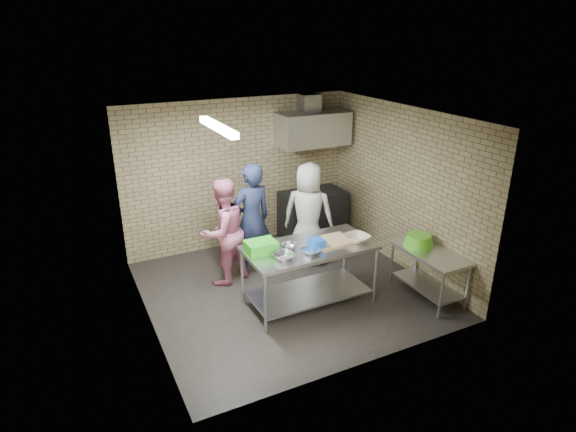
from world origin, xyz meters
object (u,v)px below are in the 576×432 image
object	(u,v)px
side_counter	(428,274)
stove	(312,214)
blue_tub	(316,244)
woman_white	(308,214)
green_basin	(419,240)
prep_table	(309,275)
bottle_red	(310,131)
green_crate	(261,247)
woman_pink	(223,232)
man_navy	(252,220)

from	to	relation	value
side_counter	stove	world-z (taller)	stove
blue_tub	woman_white	xyz separation A→B (m)	(0.60, 1.31, -0.11)
side_counter	green_basin	size ratio (longest dim) A/B	2.61
blue_tub	side_counter	bearing A→B (deg)	-17.64
blue_tub	woman_white	bearing A→B (deg)	65.63
prep_table	stove	bearing A→B (deg)	59.67
blue_tub	green_basin	bearing A→B (deg)	-9.53
stove	woman_white	distance (m)	1.18
side_counter	woman_white	xyz separation A→B (m)	(-1.05, 1.84, 0.51)
side_counter	bottle_red	distance (m)	3.44
prep_table	side_counter	distance (m)	1.81
stove	green_crate	distance (m)	2.85
side_counter	woman_pink	world-z (taller)	woman_pink
blue_tub	woman_white	distance (m)	1.45
prep_table	bottle_red	distance (m)	3.12
stove	green_basin	xyz separation A→B (m)	(0.43, -2.50, 0.38)
prep_table	man_navy	size ratio (longest dim) A/B	0.99
man_navy	stove	bearing A→B (deg)	-159.79
green_basin	man_navy	world-z (taller)	man_navy
side_counter	blue_tub	size ratio (longest dim) A/B	5.81
green_crate	blue_tub	size ratio (longest dim) A/B	2.00
bottle_red	woman_pink	size ratio (longest dim) A/B	0.11
woman_white	green_crate	bearing A→B (deg)	78.04
prep_table	green_crate	xyz separation A→B (m)	(-0.70, 0.12, 0.55)
stove	bottle_red	size ratio (longest dim) A/B	6.67
side_counter	man_navy	size ratio (longest dim) A/B	0.64
green_crate	woman_white	distance (m)	1.74
prep_table	woman_pink	xyz separation A→B (m)	(-0.88, 1.20, 0.39)
man_navy	woman_white	bearing A→B (deg)	169.40
blue_tub	green_crate	bearing A→B (deg)	163.65
green_crate	bottle_red	bearing A→B (deg)	48.41
man_navy	woman_pink	world-z (taller)	man_navy
blue_tub	man_navy	size ratio (longest dim) A/B	0.11
bottle_red	woman_pink	distance (m)	2.73
prep_table	bottle_red	xyz separation A→B (m)	(1.29, 2.37, 1.56)
stove	bottle_red	distance (m)	1.60
green_crate	woman_pink	xyz separation A→B (m)	(-0.18, 1.08, -0.16)
bottle_red	man_navy	distance (m)	2.28
side_counter	woman_white	bearing A→B (deg)	119.74
stove	blue_tub	size ratio (longest dim) A/B	5.81
stove	green_basin	bearing A→B (deg)	-80.24
stove	man_navy	xyz separation A→B (m)	(-1.61, -0.87, 0.49)
green_crate	woman_pink	world-z (taller)	woman_pink
stove	green_basin	distance (m)	2.57
man_navy	woman_pink	xyz separation A→B (m)	(-0.51, -0.06, -0.08)
green_crate	bottle_red	xyz separation A→B (m)	(1.99, 2.25, 1.02)
stove	blue_tub	xyz separation A→B (m)	(-1.19, -2.23, 0.55)
green_basin	green_crate	bearing A→B (deg)	168.27
prep_table	green_basin	bearing A→B (deg)	-12.55
side_counter	woman_pink	xyz separation A→B (m)	(-2.57, 1.82, 0.48)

